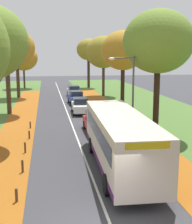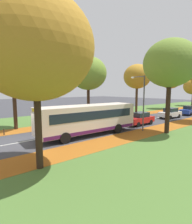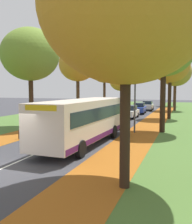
{
  "view_description": "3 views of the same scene",
  "coord_description": "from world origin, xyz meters",
  "px_view_note": "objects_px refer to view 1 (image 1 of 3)",
  "views": [
    {
      "loc": [
        -2.19,
        -9.78,
        6.16
      ],
      "look_at": [
        1.04,
        10.23,
        2.39
      ],
      "focal_mm": 50.0,
      "sensor_mm": 36.0,
      "label": 1
    },
    {
      "loc": [
        15.4,
        -4.02,
        4.46
      ],
      "look_at": [
        0.14,
        8.29,
        1.98
      ],
      "focal_mm": 28.0,
      "sensor_mm": 36.0,
      "label": 2
    },
    {
      "loc": [
        8.0,
        -9.93,
        3.71
      ],
      "look_at": [
        1.08,
        10.28,
        1.8
      ],
      "focal_mm": 42.0,
      "sensor_mm": 36.0,
      "label": 3
    }
  ],
  "objects_px": {
    "bollard_fifth": "(29,135)",
    "streetlamp_right": "(129,88)",
    "tree_right_near": "(158,42)",
    "bollard_sixth": "(30,125)",
    "bollard_fourth": "(25,148)",
    "car_white_following": "(81,106)",
    "tree_right_far": "(104,52)",
    "car_blue_third_in_line": "(76,97)",
    "tree_right_mid": "(123,51)",
    "bollard_third": "(22,166)",
    "tree_left_mid": "(6,46)",
    "car_red_lead": "(96,122)",
    "car_silver_fourth_in_line": "(74,91)",
    "bollard_second": "(16,195)",
    "bus": "(119,138)",
    "tree_right_distant": "(88,50)",
    "tree_left_distant": "(23,58)",
    "tree_left_far": "(17,48)"
  },
  "relations": [
    {
      "from": "bollard_fifth",
      "to": "streetlamp_right",
      "type": "bearing_deg",
      "value": -9.37
    },
    {
      "from": "tree_right_near",
      "to": "bollard_sixth",
      "type": "xyz_separation_m",
      "value": [
        -9.75,
        3.46,
        -6.77
      ]
    },
    {
      "from": "bollard_fourth",
      "to": "bollard_fifth",
      "type": "xyz_separation_m",
      "value": [
        0.1,
        3.37,
        -0.05
      ]
    },
    {
      "from": "car_white_following",
      "to": "tree_right_far",
      "type": "bearing_deg",
      "value": 69.73
    },
    {
      "from": "streetlamp_right",
      "to": "car_blue_third_in_line",
      "type": "relative_size",
      "value": 1.4
    },
    {
      "from": "tree_right_mid",
      "to": "bollard_third",
      "type": "distance_m",
      "value": 20.66
    },
    {
      "from": "tree_left_mid",
      "to": "tree_right_far",
      "type": "bearing_deg",
      "value": 45.43
    },
    {
      "from": "tree_right_near",
      "to": "car_red_lead",
      "type": "xyz_separation_m",
      "value": [
        -4.46,
        1.35,
        -6.25
      ]
    },
    {
      "from": "bollard_fourth",
      "to": "bollard_sixth",
      "type": "relative_size",
      "value": 1.23
    },
    {
      "from": "car_silver_fourth_in_line",
      "to": "tree_left_mid",
      "type": "bearing_deg",
      "value": -122.9
    },
    {
      "from": "bollard_fourth",
      "to": "car_white_following",
      "type": "xyz_separation_m",
      "value": [
        4.97,
        12.91,
        0.46
      ]
    },
    {
      "from": "bollard_second",
      "to": "car_blue_third_in_line",
      "type": "bearing_deg",
      "value": 78.94
    },
    {
      "from": "bollard_fifth",
      "to": "bus",
      "type": "distance_m",
      "value": 8.71
    },
    {
      "from": "tree_right_distant",
      "to": "car_blue_third_in_line",
      "type": "relative_size",
      "value": 2.1
    },
    {
      "from": "tree_left_distant",
      "to": "bollard_sixth",
      "type": "bearing_deg",
      "value": -85.63
    },
    {
      "from": "bollard_second",
      "to": "bus",
      "type": "height_order",
      "value": "bus"
    },
    {
      "from": "tree_right_near",
      "to": "bollard_fifth",
      "type": "height_order",
      "value": "tree_right_near"
    },
    {
      "from": "car_white_following",
      "to": "tree_left_far",
      "type": "bearing_deg",
      "value": 119.05
    },
    {
      "from": "tree_right_far",
      "to": "car_silver_fourth_in_line",
      "type": "bearing_deg",
      "value": -175.59
    },
    {
      "from": "bollard_second",
      "to": "bollard_fifth",
      "type": "xyz_separation_m",
      "value": [
        0.05,
        10.11,
        0.01
      ]
    },
    {
      "from": "tree_right_distant",
      "to": "car_red_lead",
      "type": "relative_size",
      "value": 2.13
    },
    {
      "from": "tree_right_far",
      "to": "bollard_fifth",
      "type": "height_order",
      "value": "tree_right_far"
    },
    {
      "from": "tree_right_near",
      "to": "tree_right_mid",
      "type": "distance_m",
      "value": 10.55
    },
    {
      "from": "car_blue_third_in_line",
      "to": "bollard_fourth",
      "type": "bearing_deg",
      "value": -104.91
    },
    {
      "from": "tree_left_distant",
      "to": "car_blue_third_in_line",
      "type": "relative_size",
      "value": 1.83
    },
    {
      "from": "tree_right_mid",
      "to": "car_silver_fourth_in_line",
      "type": "distance_m",
      "value": 14.06
    },
    {
      "from": "bollard_second",
      "to": "car_red_lead",
      "type": "relative_size",
      "value": 0.14
    },
    {
      "from": "bus",
      "to": "tree_left_mid",
      "type": "bearing_deg",
      "value": 114.02
    },
    {
      "from": "tree_right_mid",
      "to": "car_silver_fourth_in_line",
      "type": "xyz_separation_m",
      "value": [
        -4.28,
        12.11,
        -5.71
      ]
    },
    {
      "from": "tree_left_distant",
      "to": "car_red_lead",
      "type": "xyz_separation_m",
      "value": [
        7.75,
        -34.15,
        -4.69
      ]
    },
    {
      "from": "tree_left_mid",
      "to": "bollard_third",
      "type": "bearing_deg",
      "value": -81.7
    },
    {
      "from": "tree_left_distant",
      "to": "tree_right_distant",
      "type": "bearing_deg",
      "value": -2.11
    },
    {
      "from": "tree_right_mid",
      "to": "car_red_lead",
      "type": "distance_m",
      "value": 11.68
    },
    {
      "from": "tree_right_mid",
      "to": "car_red_lead",
      "type": "bearing_deg",
      "value": -115.67
    },
    {
      "from": "tree_left_mid",
      "to": "tree_left_far",
      "type": "height_order",
      "value": "tree_left_far"
    },
    {
      "from": "tree_right_near",
      "to": "car_blue_third_in_line",
      "type": "height_order",
      "value": "tree_right_near"
    },
    {
      "from": "tree_right_far",
      "to": "bollard_fifth",
      "type": "bearing_deg",
      "value": -113.19
    },
    {
      "from": "streetlamp_right",
      "to": "car_blue_third_in_line",
      "type": "height_order",
      "value": "streetlamp_right"
    },
    {
      "from": "tree_left_distant",
      "to": "bollard_sixth",
      "type": "distance_m",
      "value": 32.56
    },
    {
      "from": "tree_right_mid",
      "to": "bollard_second",
      "type": "relative_size",
      "value": 14.55
    },
    {
      "from": "bollard_sixth",
      "to": "streetlamp_right",
      "type": "height_order",
      "value": "streetlamp_right"
    },
    {
      "from": "bollard_fifth",
      "to": "car_white_following",
      "type": "bearing_deg",
      "value": 62.92
    },
    {
      "from": "tree_left_mid",
      "to": "bollard_third",
      "type": "distance_m",
      "value": 18.53
    },
    {
      "from": "tree_right_mid",
      "to": "bollard_sixth",
      "type": "distance_m",
      "value": 13.54
    },
    {
      "from": "tree_right_near",
      "to": "streetlamp_right",
      "type": "distance_m",
      "value": 4.3
    },
    {
      "from": "tree_right_distant",
      "to": "car_white_following",
      "type": "bearing_deg",
      "value": -99.76
    },
    {
      "from": "tree_left_distant",
      "to": "tree_right_far",
      "type": "xyz_separation_m",
      "value": [
        12.34,
        -12.51,
        0.93
      ]
    },
    {
      "from": "tree_right_distant",
      "to": "bollard_fourth",
      "type": "xyz_separation_m",
      "value": [
        -9.35,
        -38.35,
        -6.58
      ]
    },
    {
      "from": "bollard_fourth",
      "to": "car_silver_fourth_in_line",
      "type": "bearing_deg",
      "value": 78.13
    },
    {
      "from": "bollard_fourth",
      "to": "car_silver_fourth_in_line",
      "type": "distance_m",
      "value": 26.5
    }
  ]
}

